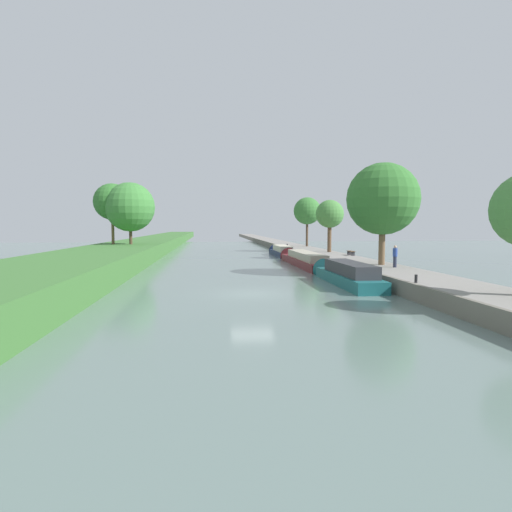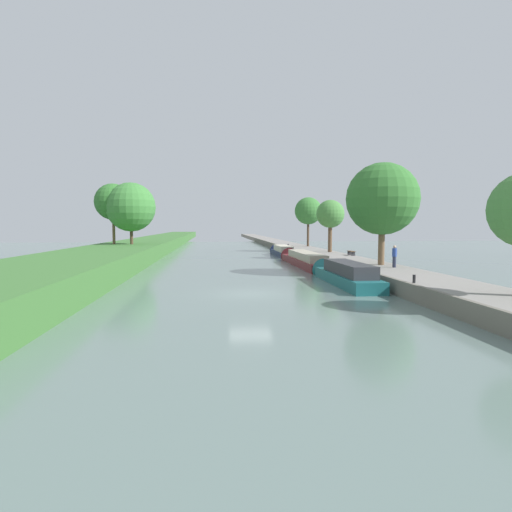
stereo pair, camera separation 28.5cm
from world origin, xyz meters
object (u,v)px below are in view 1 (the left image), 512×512
object	(u,v)px
narrowboat_navy	(281,251)
mooring_bollard_far	(287,245)
mooring_bollard_near	(416,279)
park_bench	(351,252)
narrowboat_maroon	(303,259)
person_walking	(395,256)
narrowboat_teal	(344,274)

from	to	relation	value
narrowboat_navy	mooring_bollard_far	xyz separation A→B (m)	(1.70, 4.43, 0.57)
mooring_bollard_near	park_bench	distance (m)	21.05
narrowboat_maroon	mooring_bollard_near	size ratio (longest dim) A/B	35.33
mooring_bollard_near	mooring_bollard_far	xyz separation A→B (m)	(0.00, 38.48, 0.00)
narrowboat_navy	mooring_bollard_near	bearing A→B (deg)	-87.14
narrowboat_maroon	park_bench	world-z (taller)	narrowboat_maroon
narrowboat_navy	mooring_bollard_near	xyz separation A→B (m)	(1.70, -34.05, 0.57)
narrowboat_maroon	mooring_bollard_near	bearing A→B (deg)	-84.68
narrowboat_navy	park_bench	bearing A→B (deg)	-68.60
narrowboat_maroon	mooring_bollard_far	distance (m)	18.70
person_walking	mooring_bollard_near	world-z (taller)	person_walking
mooring_bollard_far	park_bench	size ratio (longest dim) A/B	0.30
narrowboat_maroon	person_walking	distance (m)	12.53
narrowboat_maroon	mooring_bollard_far	bearing A→B (deg)	84.31
narrowboat_maroon	person_walking	bearing A→B (deg)	-69.22
narrowboat_navy	mooring_bollard_near	distance (m)	34.10
narrowboat_navy	park_bench	xyz separation A→B (m)	(5.21, -13.29, 0.69)
narrowboat_maroon	narrowboat_navy	distance (m)	14.17
park_bench	narrowboat_navy	bearing A→B (deg)	111.40
mooring_bollard_near	narrowboat_teal	bearing A→B (deg)	106.92
mooring_bollard_near	narrowboat_maroon	bearing A→B (deg)	95.32
narrowboat_maroon	park_bench	size ratio (longest dim) A/B	10.60
person_walking	mooring_bollard_near	bearing A→B (deg)	-107.38
person_walking	mooring_bollard_far	xyz separation A→B (m)	(-2.57, 30.26, -0.65)
narrowboat_teal	park_bench	world-z (taller)	narrowboat_teal
mooring_bollard_near	mooring_bollard_far	world-z (taller)	same
narrowboat_teal	mooring_bollard_far	bearing A→B (deg)	86.54
narrowboat_teal	narrowboat_navy	xyz separation A→B (m)	(0.24, 27.67, -0.09)
narrowboat_maroon	park_bench	bearing A→B (deg)	9.26
narrowboat_teal	narrowboat_maroon	distance (m)	13.51
narrowboat_teal	mooring_bollard_near	bearing A→B (deg)	-73.08
mooring_bollard_near	park_bench	xyz separation A→B (m)	(3.51, 20.76, 0.12)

